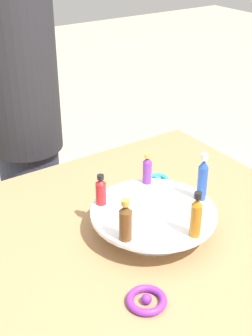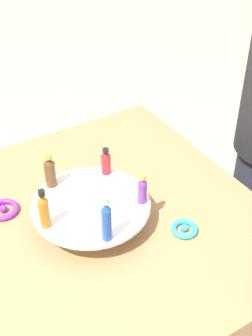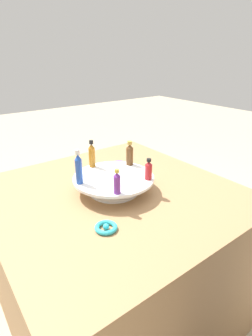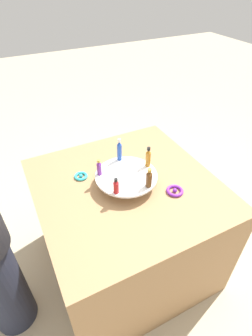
{
  "view_description": "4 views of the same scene",
  "coord_description": "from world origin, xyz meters",
  "px_view_note": "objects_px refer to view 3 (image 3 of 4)",
  "views": [
    {
      "loc": [
        0.86,
        -0.67,
        1.59
      ],
      "look_at": [
        -0.13,
        -0.01,
        0.94
      ],
      "focal_mm": 50.0,
      "sensor_mm": 36.0,
      "label": 1
    },
    {
      "loc": [
        0.45,
        0.94,
        1.79
      ],
      "look_at": [
        -0.13,
        -0.01,
        0.93
      ],
      "focal_mm": 50.0,
      "sensor_mm": 36.0,
      "label": 2
    },
    {
      "loc": [
        -0.87,
        0.58,
        1.35
      ],
      "look_at": [
        -0.09,
        -0.0,
        0.93
      ],
      "focal_mm": 28.0,
      "sensor_mm": 36.0,
      "label": 3
    },
    {
      "loc": [
        -0.51,
        -1.02,
        1.82
      ],
      "look_at": [
        -0.0,
        -0.0,
        0.91
      ],
      "focal_mm": 28.0,
      "sensor_mm": 36.0,
      "label": 4
    }
  ],
  "objects_px": {
    "display_stand": "(114,181)",
    "bottle_brown": "(130,154)",
    "bottle_red": "(149,170)",
    "bottle_blue": "(79,168)",
    "bottle_amber": "(92,155)",
    "bottle_purple": "(117,182)",
    "ribbon_bow_purple": "(119,165)",
    "ribbon_bow_teal": "(106,227)"
  },
  "relations": [
    {
      "from": "display_stand",
      "to": "bottle_brown",
      "type": "bearing_deg",
      "value": -64.96
    },
    {
      "from": "bottle_red",
      "to": "bottle_brown",
      "type": "height_order",
      "value": "bottle_brown"
    },
    {
      "from": "bottle_red",
      "to": "display_stand",
      "type": "bearing_deg",
      "value": 43.04
    },
    {
      "from": "bottle_blue",
      "to": "bottle_brown",
      "type": "distance_m",
      "value": 0.29
    },
    {
      "from": "bottle_amber",
      "to": "bottle_blue",
      "type": "height_order",
      "value": "bottle_blue"
    },
    {
      "from": "bottle_purple",
      "to": "bottle_red",
      "type": "height_order",
      "value": "bottle_purple"
    },
    {
      "from": "bottle_amber",
      "to": "bottle_purple",
      "type": "distance_m",
      "value": 0.29
    },
    {
      "from": "bottle_amber",
      "to": "bottle_brown",
      "type": "height_order",
      "value": "bottle_amber"
    },
    {
      "from": "bottle_purple",
      "to": "bottle_red",
      "type": "xyz_separation_m",
      "value": [
        0.02,
        -0.18,
        -0.0
      ]
    },
    {
      "from": "bottle_amber",
      "to": "ribbon_bow_purple",
      "type": "bearing_deg",
      "value": -71.88
    },
    {
      "from": "bottle_amber",
      "to": "bottle_blue",
      "type": "xyz_separation_m",
      "value": [
        -0.12,
        0.13,
        0.01
      ]
    },
    {
      "from": "bottle_blue",
      "to": "ribbon_bow_teal",
      "type": "xyz_separation_m",
      "value": [
        -0.25,
        0.03,
        -0.13
      ]
    },
    {
      "from": "bottle_blue",
      "to": "bottle_brown",
      "type": "bearing_deg",
      "value": -82.96
    },
    {
      "from": "bottle_red",
      "to": "bottle_amber",
      "type": "bearing_deg",
      "value": 25.04
    },
    {
      "from": "bottle_brown",
      "to": "ribbon_bow_purple",
      "type": "height_order",
      "value": "bottle_brown"
    },
    {
      "from": "bottle_amber",
      "to": "bottle_red",
      "type": "bearing_deg",
      "value": -154.96
    },
    {
      "from": "bottle_red",
      "to": "ribbon_bow_teal",
      "type": "distance_m",
      "value": 0.32
    },
    {
      "from": "bottle_blue",
      "to": "ribbon_bow_purple",
      "type": "xyz_separation_m",
      "value": [
        0.19,
        -0.33,
        -0.13
      ]
    },
    {
      "from": "bottle_amber",
      "to": "bottle_brown",
      "type": "xyz_separation_m",
      "value": [
        -0.09,
        -0.16,
        -0.01
      ]
    },
    {
      "from": "ribbon_bow_teal",
      "to": "display_stand",
      "type": "bearing_deg",
      "value": -39.84
    },
    {
      "from": "bottle_red",
      "to": "ribbon_bow_teal",
      "type": "relative_size",
      "value": 1.16
    },
    {
      "from": "ribbon_bow_teal",
      "to": "bottle_brown",
      "type": "bearing_deg",
      "value": -48.6
    },
    {
      "from": "bottle_blue",
      "to": "bottle_brown",
      "type": "xyz_separation_m",
      "value": [
        0.04,
        -0.29,
        -0.01
      ]
    },
    {
      "from": "bottle_red",
      "to": "bottle_brown",
      "type": "bearing_deg",
      "value": -10.96
    },
    {
      "from": "bottle_brown",
      "to": "ribbon_bow_teal",
      "type": "height_order",
      "value": "bottle_brown"
    },
    {
      "from": "ribbon_bow_teal",
      "to": "ribbon_bow_purple",
      "type": "xyz_separation_m",
      "value": [
        0.43,
        -0.36,
        0.0
      ]
    },
    {
      "from": "bottle_purple",
      "to": "ribbon_bow_purple",
      "type": "height_order",
      "value": "bottle_purple"
    },
    {
      "from": "bottle_brown",
      "to": "bottle_amber",
      "type": "bearing_deg",
      "value": 61.04
    },
    {
      "from": "ribbon_bow_purple",
      "to": "bottle_amber",
      "type": "bearing_deg",
      "value": 108.12
    },
    {
      "from": "bottle_red",
      "to": "bottle_brown",
      "type": "relative_size",
      "value": 0.79
    },
    {
      "from": "bottle_amber",
      "to": "bottle_purple",
      "type": "xyz_separation_m",
      "value": [
        -0.29,
        0.06,
        -0.01
      ]
    },
    {
      "from": "display_stand",
      "to": "bottle_amber",
      "type": "relative_size",
      "value": 2.75
    },
    {
      "from": "display_stand",
      "to": "ribbon_bow_purple",
      "type": "relative_size",
      "value": 3.66
    },
    {
      "from": "display_stand",
      "to": "ribbon_bow_teal",
      "type": "distance_m",
      "value": 0.29
    },
    {
      "from": "display_stand",
      "to": "ribbon_bow_teal",
      "type": "xyz_separation_m",
      "value": [
        -0.22,
        0.18,
        -0.04
      ]
    },
    {
      "from": "bottle_amber",
      "to": "bottle_blue",
      "type": "relative_size",
      "value": 0.88
    },
    {
      "from": "bottle_purple",
      "to": "bottle_red",
      "type": "relative_size",
      "value": 1.08
    },
    {
      "from": "display_stand",
      "to": "bottle_amber",
      "type": "distance_m",
      "value": 0.17
    },
    {
      "from": "bottle_amber",
      "to": "bottle_red",
      "type": "relative_size",
      "value": 1.39
    },
    {
      "from": "bottle_brown",
      "to": "ribbon_bow_purple",
      "type": "relative_size",
      "value": 1.21
    },
    {
      "from": "display_stand",
      "to": "bottle_blue",
      "type": "xyz_separation_m",
      "value": [
        0.03,
        0.15,
        0.09
      ]
    },
    {
      "from": "bottle_purple",
      "to": "bottle_brown",
      "type": "distance_m",
      "value": 0.29
    }
  ]
}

